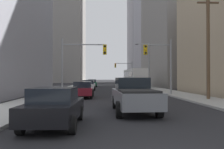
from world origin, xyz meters
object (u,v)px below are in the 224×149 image
object	(u,v)px
sedan_maroon	(83,90)
traffic_signal_near_right	(159,58)
sedan_white	(89,85)
sedan_green	(92,83)
city_bus	(134,77)
pickup_truck_grey	(134,95)
sedan_black	(54,107)
traffic_signal_near_left	(82,57)
traffic_signal_far_right	(124,69)

from	to	relation	value
sedan_maroon	traffic_signal_near_right	world-z (taller)	traffic_signal_near_right
sedan_white	sedan_green	bearing A→B (deg)	90.09
city_bus	pickup_truck_grey	world-z (taller)	city_bus
sedan_black	sedan_maroon	bearing A→B (deg)	89.76
sedan_maroon	city_bus	bearing A→B (deg)	69.75
traffic_signal_near_right	city_bus	bearing A→B (deg)	90.61
city_bus	sedan_black	world-z (taller)	city_bus
traffic_signal_near_right	traffic_signal_near_left	bearing A→B (deg)	179.99
traffic_signal_far_right	traffic_signal_near_right	bearing A→B (deg)	-88.95
pickup_truck_grey	sedan_maroon	size ratio (longest dim) A/B	1.29
city_bus	sedan_green	world-z (taller)	city_bus
sedan_green	traffic_signal_near_left	distance (m)	23.53
city_bus	sedan_green	size ratio (longest dim) A/B	2.72
sedan_maroon	sedan_green	bearing A→B (deg)	90.42
pickup_truck_grey	traffic_signal_far_right	distance (m)	46.20
sedan_green	traffic_signal_near_right	world-z (taller)	traffic_signal_near_right
traffic_signal_near_left	traffic_signal_far_right	size ratio (longest dim) A/B	1.00
sedan_black	sedan_green	size ratio (longest dim) A/B	1.00
city_bus	traffic_signal_near_left	distance (m)	19.97
sedan_black	sedan_maroon	distance (m)	13.17
traffic_signal_near_right	traffic_signal_far_right	bearing A→B (deg)	91.05
sedan_green	traffic_signal_far_right	bearing A→B (deg)	53.86
sedan_black	traffic_signal_near_left	bearing A→B (deg)	90.95
sedan_white	traffic_signal_far_right	xyz separation A→B (m)	(7.51, 23.59, 3.30)
pickup_truck_grey	traffic_signal_near_left	xyz separation A→B (m)	(-3.87, 12.33, 3.16)
pickup_truck_grey	sedan_white	xyz separation A→B (m)	(-3.72, 22.35, -0.16)
pickup_truck_grey	traffic_signal_near_left	distance (m)	13.30
sedan_black	sedan_white	bearing A→B (deg)	90.25
pickup_truck_grey	traffic_signal_near_right	xyz separation A→B (m)	(4.40, 12.33, 3.07)
pickup_truck_grey	sedan_green	distance (m)	35.83
traffic_signal_near_left	traffic_signal_far_right	world-z (taller)	same
pickup_truck_grey	traffic_signal_far_right	size ratio (longest dim) A/B	0.91
sedan_black	sedan_maroon	size ratio (longest dim) A/B	1.00
pickup_truck_grey	sedan_maroon	world-z (taller)	pickup_truck_grey
sedan_white	sedan_green	size ratio (longest dim) A/B	1.00
sedan_white	traffic_signal_near_right	distance (m)	13.30
traffic_signal_near_right	pickup_truck_grey	bearing A→B (deg)	-109.64
sedan_maroon	pickup_truck_grey	bearing A→B (deg)	-69.41
pickup_truck_grey	traffic_signal_near_left	world-z (taller)	traffic_signal_near_left
sedan_white	traffic_signal_far_right	distance (m)	24.97
sedan_green	pickup_truck_grey	bearing A→B (deg)	-84.01
sedan_black	sedan_green	xyz separation A→B (m)	(-0.13, 39.36, 0.00)
pickup_truck_grey	traffic_signal_near_left	size ratio (longest dim) A/B	0.91
sedan_white	traffic_signal_far_right	size ratio (longest dim) A/B	0.71
traffic_signal_near_left	traffic_signal_near_right	world-z (taller)	same
pickup_truck_grey	sedan_black	xyz separation A→B (m)	(-3.61, -3.73, -0.16)
sedan_green	city_bus	bearing A→B (deg)	-33.00
traffic_signal_near_right	traffic_signal_far_right	xyz separation A→B (m)	(-0.61, 33.61, 0.06)
sedan_green	traffic_signal_far_right	xyz separation A→B (m)	(7.53, 10.31, 3.30)
traffic_signal_near_left	traffic_signal_far_right	bearing A→B (deg)	77.16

